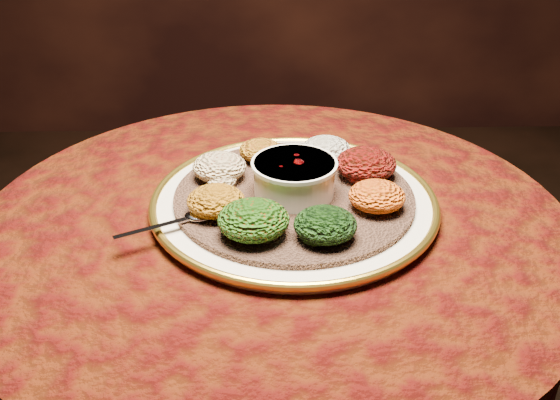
{
  "coord_description": "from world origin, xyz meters",
  "views": [
    {
      "loc": [
        -0.01,
        -0.86,
        1.27
      ],
      "look_at": [
        0.01,
        0.01,
        0.76
      ],
      "focal_mm": 40.0,
      "sensor_mm": 36.0,
      "label": 1
    }
  ],
  "objects": [
    {
      "name": "table",
      "position": [
        0.0,
        0.0,
        0.55
      ],
      "size": [
        0.96,
        0.96,
        0.73
      ],
      "color": "black",
      "rests_on": "ground"
    },
    {
      "name": "platter",
      "position": [
        0.03,
        0.02,
        0.75
      ],
      "size": [
        0.56,
        0.56,
        0.02
      ],
      "rotation": [
        0.0,
        0.0,
        -0.3
      ],
      "color": "silver",
      "rests_on": "table"
    },
    {
      "name": "injera",
      "position": [
        0.03,
        0.02,
        0.76
      ],
      "size": [
        0.48,
        0.48,
        0.01
      ],
      "primitive_type": "cylinder",
      "rotation": [
        0.0,
        0.0,
        -0.27
      ],
      "color": "brown",
      "rests_on": "platter"
    },
    {
      "name": "stew_bowl",
      "position": [
        0.03,
        0.02,
        0.8
      ],
      "size": [
        0.14,
        0.14,
        0.06
      ],
      "color": "white",
      "rests_on": "injera"
    },
    {
      "name": "spoon",
      "position": [
        -0.12,
        -0.06,
        0.77
      ],
      "size": [
        0.14,
        0.08,
        0.01
      ],
      "rotation": [
        0.0,
        0.0,
        -2.68
      ],
      "color": "silver",
      "rests_on": "injera"
    },
    {
      "name": "portion_ayib",
      "position": [
        0.1,
        0.14,
        0.78
      ],
      "size": [
        0.09,
        0.08,
        0.04
      ],
      "primitive_type": "ellipsoid",
      "color": "beige",
      "rests_on": "injera"
    },
    {
      "name": "portion_kitfo",
      "position": [
        0.16,
        0.08,
        0.79
      ],
      "size": [
        0.1,
        0.1,
        0.05
      ],
      "primitive_type": "ellipsoid",
      "color": "black",
      "rests_on": "injera"
    },
    {
      "name": "portion_tikil",
      "position": [
        0.16,
        -0.03,
        0.78
      ],
      "size": [
        0.09,
        0.08,
        0.04
      ],
      "primitive_type": "ellipsoid",
      "color": "#C18810",
      "rests_on": "injera"
    },
    {
      "name": "portion_gomen",
      "position": [
        0.07,
        -0.11,
        0.78
      ],
      "size": [
        0.09,
        0.09,
        0.04
      ],
      "primitive_type": "ellipsoid",
      "color": "black",
      "rests_on": "injera"
    },
    {
      "name": "portion_mixveg",
      "position": [
        -0.03,
        -0.1,
        0.79
      ],
      "size": [
        0.1,
        0.1,
        0.05
      ],
      "primitive_type": "ellipsoid",
      "color": "maroon",
      "rests_on": "injera"
    },
    {
      "name": "portion_kik",
      "position": [
        -0.09,
        -0.04,
        0.78
      ],
      "size": [
        0.09,
        0.08,
        0.04
      ],
      "primitive_type": "ellipsoid",
      "color": "#A2610E",
      "rests_on": "injera"
    },
    {
      "name": "portion_timatim",
      "position": [
        -0.09,
        0.08,
        0.78
      ],
      "size": [
        0.09,
        0.09,
        0.04
      ],
      "primitive_type": "ellipsoid",
      "color": "maroon",
      "rests_on": "injera"
    },
    {
      "name": "portion_shiro",
      "position": [
        -0.02,
        0.15,
        0.78
      ],
      "size": [
        0.08,
        0.07,
        0.04
      ],
      "primitive_type": "ellipsoid",
      "color": "#A55713",
      "rests_on": "injera"
    }
  ]
}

